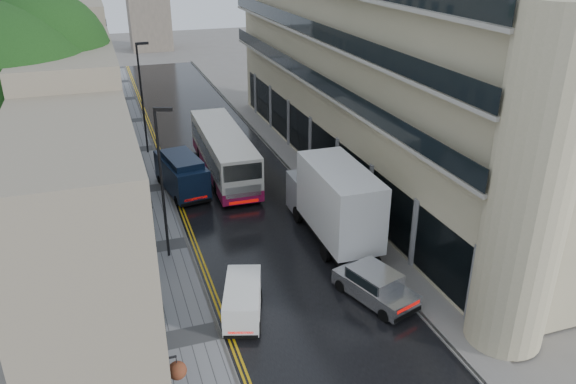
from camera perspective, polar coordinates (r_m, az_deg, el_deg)
road at (r=40.68m, az=-5.82°, el=1.29°), size 9.00×85.00×0.02m
left_sidewalk at (r=39.91m, az=-14.01°, el=0.26°), size 2.70×85.00×0.12m
right_sidewalk at (r=42.07m, az=1.34°, el=2.29°), size 1.80×85.00×0.12m
old_shop_row at (r=40.31m, az=-20.38°, el=8.68°), size 4.50×56.00×12.00m
modern_block at (r=40.58m, az=8.84°, el=11.47°), size 8.00×40.00×14.00m
tree_near at (r=30.72m, az=-26.24°, el=4.88°), size 10.56×10.56×13.89m
tree_far at (r=43.34m, az=-24.08°, el=9.43°), size 9.24×9.24×12.46m
cream_bus at (r=37.70m, az=-7.38°, el=2.02°), size 2.99×12.13×3.30m
white_lorry at (r=29.47m, az=3.89°, el=-2.99°), size 2.85×9.02×4.71m
silver_hatchback at (r=26.10m, az=9.85°, el=-11.36°), size 3.06×4.59×1.58m
white_van at (r=25.13m, az=-6.48°, el=-12.61°), size 2.62×3.98×1.66m
navy_van at (r=36.66m, az=-11.32°, el=0.64°), size 3.04×5.75×2.79m
pedestrian at (r=35.42m, az=-14.09°, el=-1.24°), size 0.74×0.57×1.78m
lamp_post_near at (r=29.62m, az=-12.67°, el=0.60°), size 0.94×0.53×8.26m
lamp_post_far at (r=45.48m, az=-14.59°, el=9.05°), size 0.98×0.28×8.64m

